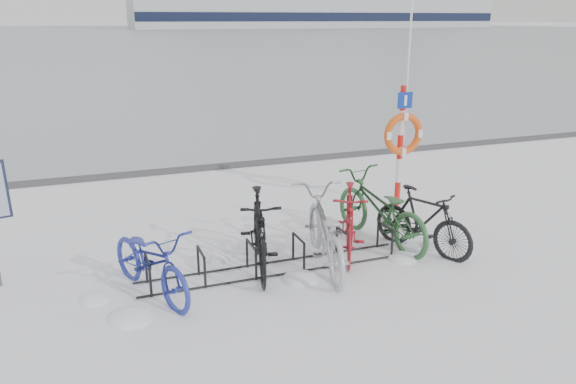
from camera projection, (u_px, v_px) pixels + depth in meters
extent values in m
plane|color=white|center=(275.00, 269.00, 8.16)|extent=(900.00, 900.00, 0.00)
cube|color=#96A3A9|center=(80.00, 32.00, 146.83)|extent=(400.00, 298.00, 0.02)
cube|color=#3F3F42|center=(194.00, 169.00, 13.42)|extent=(400.00, 0.25, 0.10)
cylinder|color=black|center=(150.00, 281.00, 7.30)|extent=(0.04, 0.04, 0.44)
cylinder|color=black|center=(146.00, 268.00, 7.69)|extent=(0.04, 0.04, 0.44)
cylinder|color=black|center=(147.00, 259.00, 7.43)|extent=(0.04, 0.44, 0.04)
cylinder|color=black|center=(205.00, 273.00, 7.54)|extent=(0.04, 0.04, 0.44)
cylinder|color=black|center=(198.00, 260.00, 7.93)|extent=(0.04, 0.04, 0.44)
cylinder|color=black|center=(201.00, 252.00, 7.67)|extent=(0.04, 0.44, 0.04)
cylinder|color=black|center=(256.00, 265.00, 7.78)|extent=(0.04, 0.04, 0.44)
cylinder|color=black|center=(247.00, 253.00, 8.17)|extent=(0.04, 0.04, 0.44)
cylinder|color=black|center=(251.00, 245.00, 7.91)|extent=(0.04, 0.44, 0.04)
cylinder|color=black|center=(304.00, 258.00, 8.02)|extent=(0.04, 0.04, 0.44)
cylinder|color=black|center=(293.00, 247.00, 8.41)|extent=(0.04, 0.04, 0.44)
cylinder|color=black|center=(299.00, 238.00, 8.15)|extent=(0.04, 0.44, 0.04)
cylinder|color=black|center=(349.00, 251.00, 8.26)|extent=(0.04, 0.04, 0.44)
cylinder|color=black|center=(337.00, 240.00, 8.65)|extent=(0.04, 0.04, 0.44)
cylinder|color=black|center=(343.00, 232.00, 8.39)|extent=(0.04, 0.44, 0.04)
cylinder|color=black|center=(392.00, 244.00, 8.50)|extent=(0.04, 0.04, 0.44)
cylinder|color=black|center=(378.00, 234.00, 8.89)|extent=(0.04, 0.04, 0.44)
cylinder|color=black|center=(386.00, 226.00, 8.63)|extent=(0.04, 0.44, 0.04)
cylinder|color=black|center=(281.00, 274.00, 7.96)|extent=(4.00, 0.03, 0.03)
cylinder|color=black|center=(271.00, 262.00, 8.35)|extent=(4.00, 0.03, 0.03)
cylinder|color=red|center=(397.00, 193.00, 10.94)|extent=(0.11, 0.11, 0.46)
cylinder|color=silver|center=(398.00, 170.00, 10.80)|extent=(0.11, 0.11, 0.46)
cylinder|color=red|center=(400.00, 147.00, 10.67)|extent=(0.11, 0.11, 0.46)
cylinder|color=silver|center=(401.00, 123.00, 10.53)|extent=(0.11, 0.11, 0.46)
cylinder|color=red|center=(403.00, 98.00, 10.39)|extent=(0.11, 0.11, 0.46)
torus|color=#DF5015|center=(403.00, 134.00, 10.51)|extent=(0.81, 0.14, 0.81)
cube|color=navy|center=(405.00, 100.00, 10.33)|extent=(0.29, 0.03, 0.29)
cylinder|color=silver|center=(406.00, 96.00, 10.47)|extent=(0.04, 0.04, 4.21)
cube|color=silver|center=(319.00, 11.00, 213.18)|extent=(139.36, 25.88, 11.95)
cube|color=black|center=(333.00, 17.00, 202.15)|extent=(139.36, 0.30, 2.99)
cube|color=black|center=(306.00, 17.00, 225.39)|extent=(139.36, 0.30, 2.99)
imported|color=navy|center=(150.00, 258.00, 7.32)|extent=(1.31, 2.02, 1.00)
imported|color=black|center=(259.00, 230.00, 8.05)|extent=(0.99, 2.03, 1.18)
imported|color=#A7ABB0|center=(324.00, 228.00, 8.15)|extent=(1.20, 2.32, 1.16)
imported|color=maroon|center=(349.00, 219.00, 8.61)|extent=(1.24, 1.85, 1.08)
imported|color=#2B5A31|center=(380.00, 207.00, 9.03)|extent=(1.13, 2.33, 1.17)
imported|color=black|center=(423.00, 219.00, 8.69)|extent=(1.16, 1.79, 1.05)
ellipsoid|color=white|center=(218.00, 258.00, 8.56)|extent=(0.47, 0.47, 0.16)
ellipsoid|color=white|center=(311.00, 252.00, 8.76)|extent=(0.36, 0.36, 0.13)
ellipsoid|color=white|center=(346.00, 243.00, 9.11)|extent=(0.53, 0.53, 0.19)
ellipsoid|color=white|center=(403.00, 259.00, 8.53)|extent=(0.46, 0.46, 0.16)
ellipsoid|color=white|center=(435.00, 246.00, 8.99)|extent=(0.46, 0.46, 0.16)
ellipsoid|color=white|center=(300.00, 279.00, 7.85)|extent=(0.52, 0.52, 0.18)
ellipsoid|color=white|center=(131.00, 319.00, 6.82)|extent=(0.55, 0.55, 0.19)
ellipsoid|color=white|center=(96.00, 299.00, 7.29)|extent=(0.42, 0.42, 0.15)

